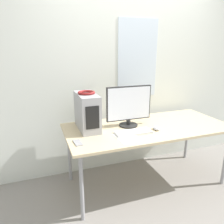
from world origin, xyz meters
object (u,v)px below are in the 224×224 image
(headphones, at_px, (86,93))
(mouse, at_px, (156,128))
(cell_phone, at_px, (78,143))
(monitor_main, at_px, (129,106))
(pc_tower, at_px, (87,112))
(keyboard, at_px, (133,132))

(headphones, height_order, mouse, headphones)
(mouse, bearing_deg, cell_phone, -176.32)
(cell_phone, bearing_deg, headphones, 57.59)
(monitor_main, distance_m, cell_phone, 0.77)
(pc_tower, height_order, monitor_main, monitor_main)
(keyboard, xyz_separation_m, cell_phone, (-0.62, -0.06, -0.01))
(headphones, height_order, keyboard, headphones)
(pc_tower, distance_m, keyboard, 0.56)
(mouse, distance_m, cell_phone, 0.91)
(pc_tower, xyz_separation_m, keyboard, (0.44, -0.30, -0.19))
(pc_tower, distance_m, mouse, 0.80)
(monitor_main, height_order, mouse, monitor_main)
(keyboard, height_order, cell_phone, keyboard)
(monitor_main, bearing_deg, keyboard, -100.83)
(keyboard, height_order, mouse, mouse)
(monitor_main, distance_m, keyboard, 0.33)
(pc_tower, relative_size, mouse, 4.45)
(monitor_main, xyz_separation_m, mouse, (0.24, -0.23, -0.23))
(cell_phone, bearing_deg, pc_tower, 57.53)
(keyboard, distance_m, cell_phone, 0.62)
(monitor_main, height_order, cell_phone, monitor_main)
(headphones, bearing_deg, pc_tower, -90.00)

